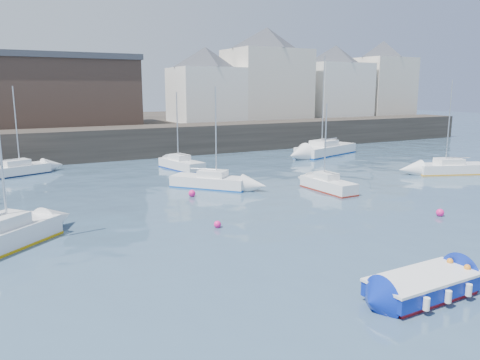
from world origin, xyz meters
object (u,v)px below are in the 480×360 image
sailboat_b (210,181)px  sailboat_g (326,149)px  blue_dinghy (423,285)px  sailboat_d (451,168)px  buoy_mid (440,216)px  buoy_near (218,228)px  buoy_far (192,196)px  sailboat_h (14,170)px  sailboat_f (181,164)px  sailboat_c (328,184)px

sailboat_b → sailboat_g: sailboat_g is taller
blue_dinghy → sailboat_d: bearing=36.0°
sailboat_d → sailboat_g: (-2.17, 13.54, 0.11)m
sailboat_b → sailboat_g: size_ratio=0.70×
sailboat_b → buoy_mid: sailboat_b is taller
sailboat_b → buoy_near: sailboat_b is taller
buoy_far → buoy_near: bearing=-102.1°
sailboat_b → buoy_mid: (7.98, -12.66, -0.45)m
sailboat_h → blue_dinghy: bearing=-70.6°
blue_dinghy → sailboat_g: sailboat_g is taller
sailboat_f → buoy_near: (-4.59, -16.92, -0.46)m
sailboat_b → sailboat_c: sailboat_b is taller
sailboat_d → buoy_far: 21.93m
sailboat_d → sailboat_h: sailboat_d is taller
sailboat_g → sailboat_b: bearing=-152.0°
sailboat_d → sailboat_b: bearing=167.8°
sailboat_c → buoy_near: (-10.24, -4.16, -0.45)m
sailboat_d → buoy_mid: size_ratio=17.65×
sailboat_h → buoy_mid: size_ratio=16.51×
sailboat_d → sailboat_g: bearing=99.1°
sailboat_h → buoy_mid: bearing=-50.6°
blue_dinghy → buoy_mid: size_ratio=9.59×
sailboat_g → buoy_far: size_ratio=21.97×
sailboat_c → sailboat_g: sailboat_g is taller
sailboat_b → sailboat_f: bearing=83.1°
buoy_mid → buoy_near: bearing=162.0°
sailboat_b → sailboat_f: size_ratio=1.07×
sailboat_b → sailboat_d: bearing=-12.2°
blue_dinghy → sailboat_g: (18.49, 28.58, 0.14)m
sailboat_b → sailboat_c: size_ratio=1.19×
sailboat_c → blue_dinghy: bearing=-117.6°
buoy_mid → buoy_far: (-10.12, 10.72, 0.00)m
sailboat_d → sailboat_h: 35.24m
sailboat_d → buoy_near: (-23.30, -4.65, -0.45)m
buoy_mid → sailboat_b: bearing=122.2°
sailboat_d → sailboat_h: size_ratio=1.07×
sailboat_f → sailboat_g: 16.58m
sailboat_g → buoy_far: (-19.63, -11.24, -0.57)m
sailboat_h → sailboat_d: bearing=-26.6°
sailboat_f → buoy_near: sailboat_f is taller
sailboat_c → sailboat_g: bearing=52.2°
sailboat_d → sailboat_h: (-31.52, 15.76, 0.00)m
sailboat_f → buoy_far: 10.45m
sailboat_f → sailboat_c: bearing=-66.1°
sailboat_f → sailboat_g: bearing=4.4°
sailboat_d → buoy_mid: sailboat_d is taller
blue_dinghy → sailboat_d: 25.56m
blue_dinghy → sailboat_h: size_ratio=0.58×
blue_dinghy → buoy_mid: blue_dinghy is taller
buoy_near → buoy_mid: (11.61, -3.77, 0.00)m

